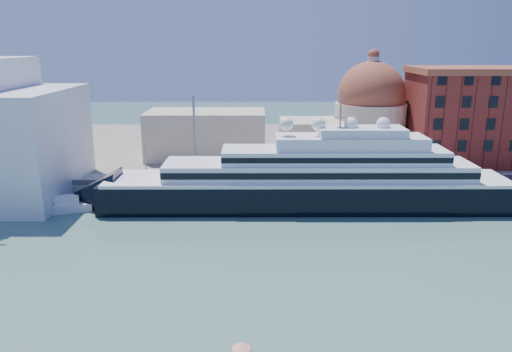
{
  "coord_description": "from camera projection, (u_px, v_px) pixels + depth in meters",
  "views": [
    {
      "loc": [
        -7.53,
        -68.95,
        30.99
      ],
      "look_at": [
        -7.28,
        18.0,
        7.59
      ],
      "focal_mm": 35.0,
      "sensor_mm": 36.0,
      "label": 1
    }
  ],
  "objects": [
    {
      "name": "ground",
      "position": [
        305.0,
        256.0,
        74.65
      ],
      "size": [
        400.0,
        400.0,
        0.0
      ],
      "primitive_type": "plane",
      "color": "#3C685E",
      "rests_on": "ground"
    },
    {
      "name": "quay",
      "position": [
        290.0,
        185.0,
        107.16
      ],
      "size": [
        180.0,
        10.0,
        2.5
      ],
      "primitive_type": "cube",
      "color": "gray",
      "rests_on": "ground"
    },
    {
      "name": "land",
      "position": [
        280.0,
        147.0,
        146.81
      ],
      "size": [
        260.0,
        72.0,
        2.0
      ],
      "primitive_type": "cube",
      "color": "slate",
      "rests_on": "ground"
    },
    {
      "name": "quay_fence",
      "position": [
        291.0,
        183.0,
        102.33
      ],
      "size": [
        180.0,
        0.1,
        1.2
      ],
      "primitive_type": "cube",
      "color": "slate",
      "rests_on": "quay"
    },
    {
      "name": "superyacht",
      "position": [
        294.0,
        185.0,
        95.68
      ],
      "size": [
        88.12,
        12.22,
        26.34
      ],
      "color": "black",
      "rests_on": "ground"
    },
    {
      "name": "service_barge",
      "position": [
        56.0,
        207.0,
        94.06
      ],
      "size": [
        14.18,
        8.25,
        3.03
      ],
      "rotation": [
        0.0,
        0.0,
        0.3
      ],
      "color": "white",
      "rests_on": "ground"
    },
    {
      "name": "warehouse",
      "position": [
        499.0,
        115.0,
        121.42
      ],
      "size": [
        43.0,
        19.0,
        23.25
      ],
      "color": "maroon",
      "rests_on": "land"
    },
    {
      "name": "church",
      "position": [
        309.0,
        123.0,
        127.57
      ],
      "size": [
        66.0,
        18.0,
        25.5
      ],
      "color": "beige",
      "rests_on": "land"
    },
    {
      "name": "lamp_posts",
      "position": [
        230.0,
        148.0,
        103.22
      ],
      "size": [
        120.8,
        2.4,
        18.0
      ],
      "color": "slate",
      "rests_on": "quay"
    }
  ]
}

